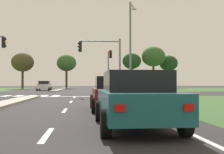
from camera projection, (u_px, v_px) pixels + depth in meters
ground_plane at (46, 94)px, 32.61m from camera, size 200.00×200.00×0.00m
grass_verge_far_right at (188, 89)px, 59.39m from camera, size 35.00×35.00×0.01m
median_island_far at (63, 89)px, 57.49m from camera, size 1.20×36.00×0.14m
lane_dash_near at (47, 135)px, 6.65m from camera, size 0.14×2.00×0.01m
lane_dash_second at (65, 110)px, 12.62m from camera, size 0.14×2.00×0.01m
lane_dash_third at (71, 102)px, 18.60m from camera, size 0.14×2.00×0.01m
lane_dash_fourth at (74, 97)px, 24.57m from camera, size 0.14×2.00×0.01m
edge_line_right at (132, 106)px, 15.34m from camera, size 0.14×24.00×0.01m
stop_bar_near at (78, 97)px, 26.00m from camera, size 6.40×0.50×0.01m
crosswalk_bar_fourth at (6, 96)px, 27.16m from camera, size 0.70×2.80×0.01m
crosswalk_bar_fifth at (19, 96)px, 27.26m from camera, size 0.70×2.80×0.01m
crosswalk_bar_sixth at (31, 96)px, 27.37m from camera, size 0.70×2.80×0.01m
crosswalk_bar_seventh at (44, 96)px, 27.48m from camera, size 0.70×2.80×0.01m
crosswalk_bar_eighth at (56, 96)px, 27.59m from camera, size 0.70×2.80×0.01m
car_teal_near at (135, 99)px, 7.77m from camera, size 2.00×4.46×1.50m
car_maroon_fourth at (113, 93)px, 12.95m from camera, size 2.01×4.17×1.48m
car_white_fifth at (44, 86)px, 47.58m from camera, size 2.07×4.33×1.58m
traffic_signal_near_right at (104, 57)px, 26.70m from camera, size 3.99×0.32×5.31m
traffic_signal_far_right at (109, 64)px, 38.62m from camera, size 0.32×3.88×5.61m
street_lamp_second at (131, 43)px, 27.93m from camera, size 1.05×2.08×8.99m
treeline_third at (23, 62)px, 62.50m from camera, size 4.77×4.77×7.75m
treeline_fourth at (67, 63)px, 65.77m from camera, size 4.40×4.40×7.68m
treeline_fifth at (132, 61)px, 64.74m from camera, size 4.16×4.16×7.90m
treeline_sixth at (153, 57)px, 65.81m from camera, size 5.31×5.31×9.52m
treeline_seventh at (169, 63)px, 69.75m from camera, size 4.39×4.39×7.88m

